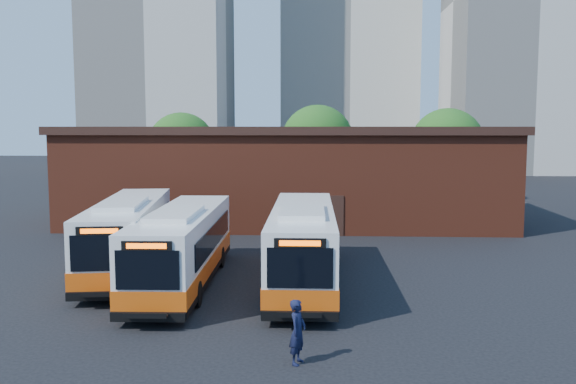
{
  "coord_description": "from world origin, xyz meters",
  "views": [
    {
      "loc": [
        2.13,
        -21.39,
        6.41
      ],
      "look_at": [
        0.78,
        5.37,
        3.52
      ],
      "focal_mm": 38.0,
      "sensor_mm": 36.0,
      "label": 1
    }
  ],
  "objects_px": {
    "bus_midwest": "(183,249)",
    "transit_worker": "(298,332)",
    "bus_mideast": "(303,247)",
    "bus_west": "(129,237)"
  },
  "relations": [
    {
      "from": "bus_midwest",
      "to": "bus_mideast",
      "type": "distance_m",
      "value": 4.88
    },
    {
      "from": "bus_midwest",
      "to": "transit_worker",
      "type": "bearing_deg",
      "value": -60.11
    },
    {
      "from": "bus_west",
      "to": "bus_midwest",
      "type": "bearing_deg",
      "value": -45.96
    },
    {
      "from": "bus_midwest",
      "to": "bus_mideast",
      "type": "xyz_separation_m",
      "value": [
        4.86,
        0.45,
        0.04
      ]
    },
    {
      "from": "bus_midwest",
      "to": "bus_mideast",
      "type": "bearing_deg",
      "value": 3.96
    },
    {
      "from": "transit_worker",
      "to": "bus_mideast",
      "type": "bearing_deg",
      "value": 18.16
    },
    {
      "from": "bus_mideast",
      "to": "transit_worker",
      "type": "distance_m",
      "value": 8.64
    },
    {
      "from": "bus_mideast",
      "to": "bus_midwest",
      "type": "bearing_deg",
      "value": -175.29
    },
    {
      "from": "bus_midwest",
      "to": "transit_worker",
      "type": "height_order",
      "value": "bus_midwest"
    },
    {
      "from": "bus_mideast",
      "to": "transit_worker",
      "type": "height_order",
      "value": "bus_mideast"
    }
  ]
}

